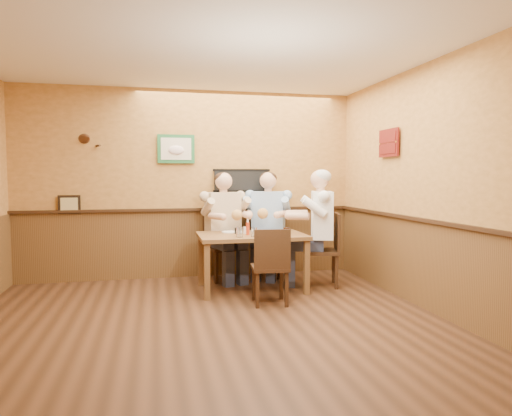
{
  "coord_description": "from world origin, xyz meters",
  "views": [
    {
      "loc": [
        -0.52,
        -4.39,
        1.52
      ],
      "look_at": [
        0.78,
        1.45,
        1.1
      ],
      "focal_mm": 32.0,
      "sensor_mm": 36.0,
      "label": 1
    }
  ],
  "objects_px": {
    "chair_near_side": "(270,266)",
    "hot_sauce_bottle": "(248,228)",
    "water_glass_left": "(240,232)",
    "water_glass_mid": "(254,232)",
    "pepper_shaker": "(236,231)",
    "salt_shaker": "(245,230)",
    "chair_back_left": "(223,246)",
    "diner_tan_shirt": "(223,232)",
    "diner_white_elder": "(322,234)",
    "cola_tumbler": "(287,232)",
    "chair_back_right": "(268,244)",
    "dining_table": "(252,241)",
    "diner_blue_polo": "(268,230)",
    "chair_right_end": "(322,250)"
  },
  "relations": [
    {
      "from": "pepper_shaker",
      "to": "water_glass_mid",
      "type": "bearing_deg",
      "value": -61.23
    },
    {
      "from": "water_glass_left",
      "to": "water_glass_mid",
      "type": "height_order",
      "value": "water_glass_left"
    },
    {
      "from": "chair_back_left",
      "to": "cola_tumbler",
      "type": "distance_m",
      "value": 1.22
    },
    {
      "from": "hot_sauce_bottle",
      "to": "chair_near_side",
      "type": "bearing_deg",
      "value": -77.51
    },
    {
      "from": "diner_tan_shirt",
      "to": "diner_blue_polo",
      "type": "xyz_separation_m",
      "value": [
        0.71,
        0.1,
        0.0
      ]
    },
    {
      "from": "diner_blue_polo",
      "to": "water_glass_mid",
      "type": "xyz_separation_m",
      "value": [
        -0.45,
        -1.04,
        0.1
      ]
    },
    {
      "from": "dining_table",
      "to": "diner_tan_shirt",
      "type": "distance_m",
      "value": 0.73
    },
    {
      "from": "salt_shaker",
      "to": "hot_sauce_bottle",
      "type": "bearing_deg",
      "value": -83.31
    },
    {
      "from": "chair_right_end",
      "to": "cola_tumbler",
      "type": "relative_size",
      "value": 9.15
    },
    {
      "from": "chair_right_end",
      "to": "diner_tan_shirt",
      "type": "xyz_separation_m",
      "value": [
        -1.28,
        0.67,
        0.2
      ]
    },
    {
      "from": "water_glass_mid",
      "to": "chair_near_side",
      "type": "bearing_deg",
      "value": -77.9
    },
    {
      "from": "diner_white_elder",
      "to": "pepper_shaker",
      "type": "xyz_separation_m",
      "value": [
        -1.19,
        0.05,
        0.07
      ]
    },
    {
      "from": "water_glass_left",
      "to": "cola_tumbler",
      "type": "distance_m",
      "value": 0.61
    },
    {
      "from": "chair_near_side",
      "to": "water_glass_left",
      "type": "distance_m",
      "value": 0.63
    },
    {
      "from": "chair_back_left",
      "to": "diner_tan_shirt",
      "type": "xyz_separation_m",
      "value": [
        0.0,
        0.0,
        0.21
      ]
    },
    {
      "from": "water_glass_left",
      "to": "salt_shaker",
      "type": "height_order",
      "value": "water_glass_left"
    },
    {
      "from": "chair_back_right",
      "to": "cola_tumbler",
      "type": "xyz_separation_m",
      "value": [
        -0.03,
        -1.06,
        0.31
      ]
    },
    {
      "from": "chair_back_right",
      "to": "diner_tan_shirt",
      "type": "distance_m",
      "value": 0.74
    },
    {
      "from": "chair_back_right",
      "to": "diner_tan_shirt",
      "type": "relative_size",
      "value": 0.7
    },
    {
      "from": "diner_white_elder",
      "to": "cola_tumbler",
      "type": "bearing_deg",
      "value": -47.0
    },
    {
      "from": "diner_tan_shirt",
      "to": "water_glass_mid",
      "type": "distance_m",
      "value": 0.98
    },
    {
      "from": "diner_blue_polo",
      "to": "hot_sauce_bottle",
      "type": "relative_size",
      "value": 7.64
    },
    {
      "from": "water_glass_left",
      "to": "hot_sauce_bottle",
      "type": "relative_size",
      "value": 0.69
    },
    {
      "from": "chair_back_left",
      "to": "diner_white_elder",
      "type": "height_order",
      "value": "diner_white_elder"
    },
    {
      "from": "water_glass_mid",
      "to": "pepper_shaker",
      "type": "relative_size",
      "value": 1.43
    },
    {
      "from": "diner_blue_polo",
      "to": "cola_tumbler",
      "type": "bearing_deg",
      "value": -67.88
    },
    {
      "from": "cola_tumbler",
      "to": "pepper_shaker",
      "type": "relative_size",
      "value": 1.35
    },
    {
      "from": "diner_blue_polo",
      "to": "pepper_shaker",
      "type": "relative_size",
      "value": 17.32
    },
    {
      "from": "water_glass_mid",
      "to": "salt_shaker",
      "type": "bearing_deg",
      "value": 100.77
    },
    {
      "from": "dining_table",
      "to": "chair_near_side",
      "type": "distance_m",
      "value": 0.74
    },
    {
      "from": "diner_tan_shirt",
      "to": "cola_tumbler",
      "type": "xyz_separation_m",
      "value": [
        0.68,
        -0.97,
        0.1
      ]
    },
    {
      "from": "diner_blue_polo",
      "to": "water_glass_mid",
      "type": "height_order",
      "value": "diner_blue_polo"
    },
    {
      "from": "diner_tan_shirt",
      "to": "chair_back_left",
      "type": "bearing_deg",
      "value": 164.95
    },
    {
      "from": "chair_near_side",
      "to": "salt_shaker",
      "type": "height_order",
      "value": "chair_near_side"
    },
    {
      "from": "chair_near_side",
      "to": "diner_tan_shirt",
      "type": "distance_m",
      "value": 1.45
    },
    {
      "from": "chair_right_end",
      "to": "water_glass_left",
      "type": "bearing_deg",
      "value": -61.01
    },
    {
      "from": "water_glass_left",
      "to": "salt_shaker",
      "type": "distance_m",
      "value": 0.34
    },
    {
      "from": "chair_back_right",
      "to": "salt_shaker",
      "type": "distance_m",
      "value": 0.93
    },
    {
      "from": "chair_back_left",
      "to": "diner_tan_shirt",
      "type": "relative_size",
      "value": 0.7
    },
    {
      "from": "chair_near_side",
      "to": "pepper_shaker",
      "type": "relative_size",
      "value": 11.14
    },
    {
      "from": "chair_back_right",
      "to": "hot_sauce_bottle",
      "type": "height_order",
      "value": "chair_back_right"
    },
    {
      "from": "diner_tan_shirt",
      "to": "pepper_shaker",
      "type": "xyz_separation_m",
      "value": [
        0.08,
        -0.61,
        0.08
      ]
    },
    {
      "from": "water_glass_left",
      "to": "salt_shaker",
      "type": "bearing_deg",
      "value": 67.53
    },
    {
      "from": "salt_shaker",
      "to": "pepper_shaker",
      "type": "relative_size",
      "value": 1.13
    },
    {
      "from": "water_glass_mid",
      "to": "salt_shaker",
      "type": "height_order",
      "value": "water_glass_mid"
    },
    {
      "from": "chair_right_end",
      "to": "pepper_shaker",
      "type": "bearing_deg",
      "value": -76.57
    },
    {
      "from": "chair_near_side",
      "to": "hot_sauce_bottle",
      "type": "relative_size",
      "value": 4.91
    },
    {
      "from": "hot_sauce_bottle",
      "to": "pepper_shaker",
      "type": "xyz_separation_m",
      "value": [
        -0.13,
        0.14,
        -0.05
      ]
    },
    {
      "from": "chair_back_left",
      "to": "cola_tumbler",
      "type": "bearing_deg",
      "value": -69.9
    },
    {
      "from": "chair_right_end",
      "to": "diner_blue_polo",
      "type": "relative_size",
      "value": 0.71
    }
  ]
}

